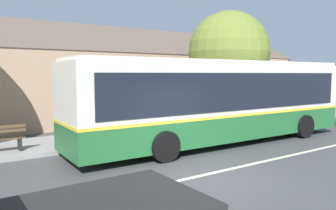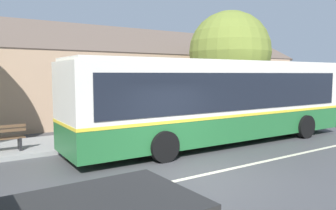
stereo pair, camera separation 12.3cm
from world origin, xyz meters
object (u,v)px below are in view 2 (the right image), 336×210
object	(u,v)px
bench_down_street	(105,127)
street_tree_primary	(230,52)
transit_bus	(220,99)
bus_stop_sign	(289,94)

from	to	relation	value
bench_down_street	street_tree_primary	world-z (taller)	street_tree_primary
transit_bus	street_tree_primary	xyz separation A→B (m)	(4.17, 3.80, 2.21)
bench_down_street	bus_stop_sign	world-z (taller)	bus_stop_sign
transit_bus	street_tree_primary	size ratio (longest dim) A/B	1.99
bench_down_street	bus_stop_sign	size ratio (longest dim) A/B	0.72
transit_bus	bench_down_street	world-z (taller)	transit_bus
transit_bus	bus_stop_sign	size ratio (longest dim) A/B	5.19
street_tree_primary	bus_stop_sign	xyz separation A→B (m)	(3.05, -1.71, -2.33)
transit_bus	bench_down_street	xyz separation A→B (m)	(-3.63, 3.09, -1.19)
transit_bus	bus_stop_sign	xyz separation A→B (m)	(7.23, 2.09, -0.12)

